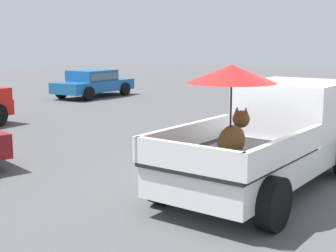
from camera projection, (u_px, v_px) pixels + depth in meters
The scene contains 3 objects.
ground_plane at pixel (262, 189), 8.93m from camera, with size 80.00×80.00×0.00m, color #4C4C4F.
pickup_truck_main at pixel (274, 133), 9.07m from camera, with size 5.10×2.36×2.35m.
parked_sedan_far at pixel (93, 82), 23.72m from camera, with size 4.44×2.26×1.33m.
Camera 1 is at (-7.85, -3.92, 2.68)m, focal length 51.53 mm.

